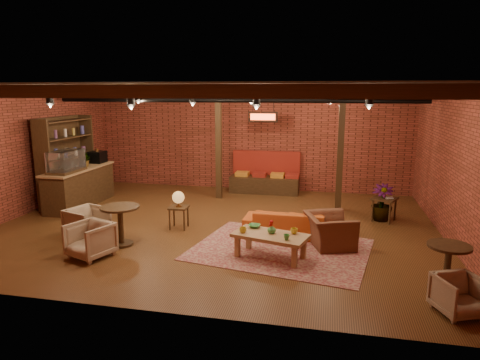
% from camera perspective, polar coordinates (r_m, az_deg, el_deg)
% --- Properties ---
extents(floor, '(10.00, 10.00, 0.00)m').
position_cam_1_polar(floor, '(10.04, -3.25, -6.12)').
color(floor, '#36200D').
rests_on(floor, ground).
extents(ceiling, '(10.00, 8.00, 0.02)m').
position_cam_1_polar(ceiling, '(9.56, -3.48, 12.46)').
color(ceiling, black).
rests_on(ceiling, wall_back).
extents(wall_back, '(10.00, 0.02, 3.20)m').
position_cam_1_polar(wall_back, '(13.54, 1.12, 5.50)').
color(wall_back, maroon).
rests_on(wall_back, ground).
extents(wall_front, '(10.00, 0.02, 3.20)m').
position_cam_1_polar(wall_front, '(5.99, -13.52, -2.92)').
color(wall_front, maroon).
rests_on(wall_front, ground).
extents(wall_left, '(0.02, 8.00, 3.20)m').
position_cam_1_polar(wall_left, '(12.00, -27.11, 3.39)').
color(wall_left, maroon).
rests_on(wall_left, ground).
extents(wall_right, '(0.02, 8.00, 3.20)m').
position_cam_1_polar(wall_right, '(9.65, 26.63, 1.68)').
color(wall_right, maroon).
rests_on(wall_right, ground).
extents(ceiling_beams, '(9.80, 6.40, 0.22)m').
position_cam_1_polar(ceiling_beams, '(9.56, -3.47, 11.74)').
color(ceiling_beams, black).
rests_on(ceiling_beams, ceiling).
extents(ceiling_pipe, '(9.60, 0.12, 0.12)m').
position_cam_1_polar(ceiling_pipe, '(11.11, -1.23, 10.58)').
color(ceiling_pipe, black).
rests_on(ceiling_pipe, ceiling).
extents(post_left, '(0.16, 0.16, 3.20)m').
position_cam_1_polar(post_left, '(12.31, -2.87, 4.86)').
color(post_left, black).
rests_on(post_left, ground).
extents(post_right, '(0.16, 0.16, 3.20)m').
position_cam_1_polar(post_right, '(11.32, 13.25, 3.94)').
color(post_right, black).
rests_on(post_right, ground).
extents(service_counter, '(0.80, 2.50, 1.60)m').
position_cam_1_polar(service_counter, '(12.39, -20.64, 0.41)').
color(service_counter, black).
rests_on(service_counter, ground).
extents(plant_counter, '(0.35, 0.39, 0.30)m').
position_cam_1_polar(plant_counter, '(12.44, -19.90, 2.46)').
color(plant_counter, '#337F33').
rests_on(plant_counter, service_counter).
extents(shelving_hutch, '(0.52, 2.00, 2.40)m').
position_cam_1_polar(shelving_hutch, '(12.63, -22.07, 2.34)').
color(shelving_hutch, black).
rests_on(shelving_hutch, ground).
extents(banquette, '(2.10, 0.70, 1.00)m').
position_cam_1_polar(banquette, '(13.17, 3.30, 0.46)').
color(banquette, maroon).
rests_on(banquette, ground).
extents(service_sign, '(0.86, 0.06, 0.30)m').
position_cam_1_polar(service_sign, '(12.49, 3.08, 8.41)').
color(service_sign, '#E54116').
rests_on(service_sign, ceiling).
extents(ceiling_spotlights, '(6.40, 4.40, 0.28)m').
position_cam_1_polar(ceiling_spotlights, '(9.56, -3.46, 10.42)').
color(ceiling_spotlights, black).
rests_on(ceiling_spotlights, ceiling).
extents(rug, '(3.74, 3.11, 0.01)m').
position_cam_1_polar(rug, '(8.63, 5.42, -9.17)').
color(rug, maroon).
rests_on(rug, floor).
extents(sofa, '(1.96, 0.80, 0.57)m').
position_cam_1_polar(sofa, '(9.36, 6.61, -5.70)').
color(sofa, '#BA4C19').
rests_on(sofa, floor).
extents(coffee_table, '(1.50, 1.02, 0.72)m').
position_cam_1_polar(coffee_table, '(8.08, 4.01, -7.53)').
color(coffee_table, '#956D45').
rests_on(coffee_table, floor).
extents(side_table_lamp, '(0.44, 0.44, 0.87)m').
position_cam_1_polar(side_table_lamp, '(9.78, -8.22, -2.69)').
color(side_table_lamp, black).
rests_on(side_table_lamp, floor).
extents(round_table_left, '(0.78, 0.78, 0.81)m').
position_cam_1_polar(round_table_left, '(9.01, -15.66, -5.01)').
color(round_table_left, black).
rests_on(round_table_left, floor).
extents(armchair_a, '(0.88, 0.90, 0.75)m').
position_cam_1_polar(armchair_a, '(9.65, -19.69, -5.25)').
color(armchair_a, '#C1AC95').
rests_on(armchair_a, floor).
extents(armchair_b, '(0.91, 0.88, 0.74)m').
position_cam_1_polar(armchair_b, '(8.59, -19.35, -7.34)').
color(armchair_b, '#C1AC95').
rests_on(armchair_b, floor).
extents(armchair_right, '(0.94, 1.15, 0.87)m').
position_cam_1_polar(armchair_right, '(8.84, 11.86, -5.92)').
color(armchair_right, brown).
rests_on(armchair_right, floor).
extents(side_table_book, '(0.68, 0.68, 0.60)m').
position_cam_1_polar(side_table_book, '(10.83, 18.71, -2.48)').
color(side_table_book, black).
rests_on(side_table_book, floor).
extents(round_table_right, '(0.65, 0.65, 0.77)m').
position_cam_1_polar(round_table_right, '(7.47, 25.98, -9.61)').
color(round_table_right, black).
rests_on(round_table_right, floor).
extents(armchair_far, '(0.77, 0.75, 0.62)m').
position_cam_1_polar(armchair_far, '(6.91, 27.25, -13.32)').
color(armchair_far, '#C1AC95').
rests_on(armchair_far, floor).
extents(plant_tall, '(1.67, 1.67, 2.67)m').
position_cam_1_polar(plant_tall, '(10.69, 18.70, 1.75)').
color(plant_tall, '#4C7F4C').
rests_on(plant_tall, floor).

